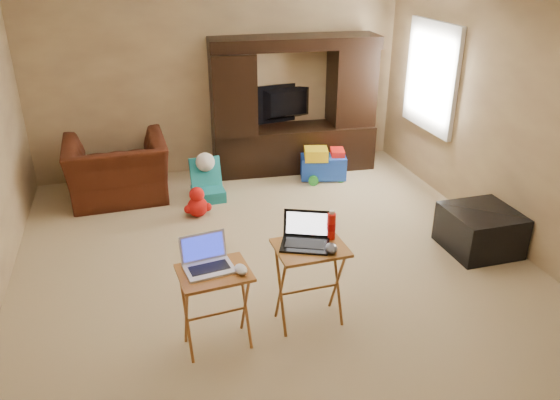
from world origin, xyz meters
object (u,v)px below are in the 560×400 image
object	(u,v)px
mouse_right	(331,248)
child_rocker	(208,181)
television	(289,104)
water_bottle	(331,226)
tray_table_right	(309,285)
ottoman	(480,230)
entertainment_center	(294,105)
plush_toy	(197,202)
mouse_left	(241,269)
laptop_left	(209,256)
tray_table_left	(216,309)
recliner	(118,170)
laptop_right	(305,233)
push_toy	(323,163)

from	to	relation	value
mouse_right	child_rocker	bearing A→B (deg)	101.32
television	water_bottle	size ratio (longest dim) A/B	4.17
child_rocker	tray_table_right	size ratio (longest dim) A/B	0.70
ottoman	tray_table_right	distance (m)	2.20
entertainment_center	tray_table_right	size ratio (longest dim) A/B	3.09
child_rocker	plush_toy	size ratio (longest dim) A/B	1.38
tray_table_right	mouse_left	bearing A→B (deg)	-166.05
television	mouse_left	size ratio (longest dim) A/B	6.67
television	ottoman	xyz separation A→B (m)	(1.19, -2.93, -0.66)
plush_toy	laptop_left	bearing A→B (deg)	-95.00
ottoman	mouse_right	world-z (taller)	mouse_right
tray_table_left	recliner	bearing A→B (deg)	97.50
television	tray_table_right	bearing A→B (deg)	67.09
plush_toy	laptop_right	distance (m)	2.37
laptop_left	water_bottle	xyz separation A→B (m)	(1.02, 0.15, 0.03)
entertainment_center	water_bottle	world-z (taller)	entertainment_center
plush_toy	mouse_left	distance (m)	2.45
laptop_right	laptop_left	bearing A→B (deg)	-150.05
mouse_right	recliner	bearing A→B (deg)	117.47
laptop_left	mouse_right	distance (m)	0.95
recliner	laptop_right	world-z (taller)	laptop_right
push_toy	mouse_left	distance (m)	3.57
mouse_right	push_toy	bearing A→B (deg)	70.82
child_rocker	tray_table_left	distance (m)	2.78
tray_table_right	mouse_left	world-z (taller)	mouse_left
mouse_right	water_bottle	world-z (taller)	water_bottle
television	tray_table_right	size ratio (longest dim) A/B	1.28
tray_table_left	child_rocker	bearing A→B (deg)	77.33
television	laptop_left	size ratio (longest dim) A/B	2.59
recliner	child_rocker	world-z (taller)	recliner
plush_toy	laptop_right	world-z (taller)	laptop_right
mouse_left	mouse_right	size ratio (longest dim) A/B	0.95
water_bottle	tray_table_right	bearing A→B (deg)	-158.20
laptop_right	mouse_left	distance (m)	0.60
push_toy	laptop_left	size ratio (longest dim) A/B	1.70
laptop_left	television	bearing A→B (deg)	57.01
plush_toy	tray_table_right	world-z (taller)	tray_table_right
laptop_left	child_rocker	bearing A→B (deg)	73.94
tray_table_left	laptop_right	world-z (taller)	laptop_right
recliner	plush_toy	distance (m)	1.16
laptop_left	mouse_left	xyz separation A→B (m)	(0.22, -0.10, -0.09)
tray_table_right	laptop_right	world-z (taller)	laptop_right
entertainment_center	plush_toy	xyz separation A→B (m)	(-1.52, -1.16, -0.73)
child_rocker	ottoman	bearing A→B (deg)	-41.04
tray_table_right	water_bottle	size ratio (longest dim) A/B	3.25
plush_toy	water_bottle	distance (m)	2.39
recliner	laptop_right	size ratio (longest dim) A/B	3.14
tray_table_right	mouse_right	distance (m)	0.43
child_rocker	mouse_left	distance (m)	2.87
entertainment_center	water_bottle	size ratio (longest dim) A/B	10.05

